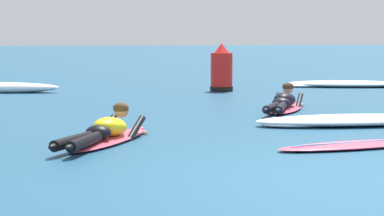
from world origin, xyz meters
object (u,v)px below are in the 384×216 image
(channel_marker_buoy, at_px, (222,72))
(surfer_far, at_px, (283,103))
(surfer_near, at_px, (106,133))
(drifting_surfboard, at_px, (359,145))

(channel_marker_buoy, bearing_deg, surfer_far, -88.45)
(channel_marker_buoy, bearing_deg, surfer_near, -112.61)
(surfer_far, height_order, drifting_surfboard, surfer_far)
(surfer_near, distance_m, surfer_far, 4.96)
(surfer_far, relative_size, drifting_surfboard, 1.03)
(surfer_near, relative_size, drifting_surfboard, 1.09)
(drifting_surfboard, bearing_deg, channel_marker_buoy, 88.38)
(surfer_far, xyz_separation_m, channel_marker_buoy, (-0.13, 4.69, 0.34))
(surfer_near, height_order, channel_marker_buoy, channel_marker_buoy)
(surfer_near, relative_size, channel_marker_buoy, 2.16)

